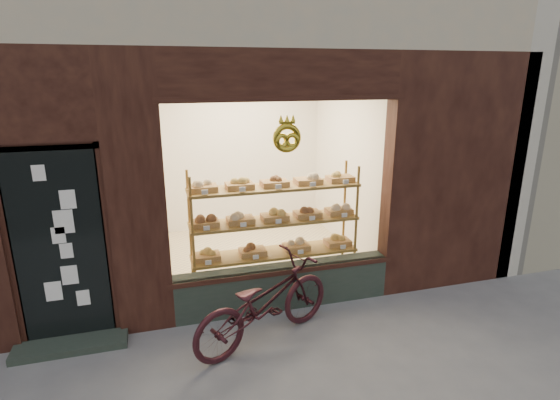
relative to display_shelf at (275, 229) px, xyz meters
name	(u,v)px	position (x,y,z in m)	size (l,w,h in m)	color
display_shelf	(275,229)	(0.00, 0.00, 0.00)	(2.20, 0.45, 1.70)	olive
bicycle	(264,302)	(-0.41, -1.08, -0.42)	(0.62, 1.77, 0.93)	black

